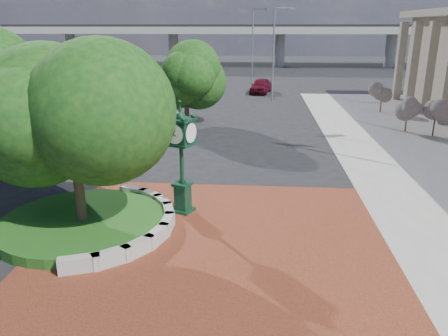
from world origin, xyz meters
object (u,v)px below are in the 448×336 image
(parked_car, at_px, (261,86))
(post_clock, at_px, (181,154))
(street_lamp_far, at_px, (254,40))
(street_lamp_near, at_px, (276,48))

(parked_car, bearing_deg, post_clock, -85.20)
(post_clock, distance_m, parked_car, 33.72)
(post_clock, relative_size, street_lamp_far, 0.48)
(post_clock, xyz_separation_m, parked_car, (3.08, 33.54, -1.64))
(street_lamp_near, bearing_deg, street_lamp_far, 98.57)
(street_lamp_near, distance_m, street_lamp_far, 15.49)
(post_clock, xyz_separation_m, street_lamp_near, (4.41, 27.62, 2.76))
(post_clock, relative_size, parked_car, 0.93)
(street_lamp_near, height_order, street_lamp_far, street_lamp_far)
(street_lamp_far, bearing_deg, post_clock, -92.80)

